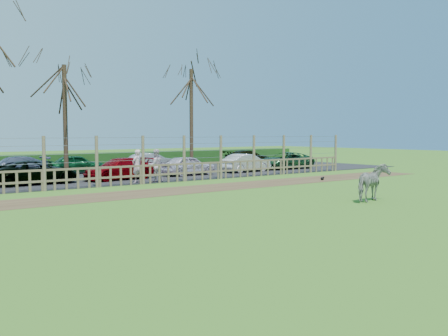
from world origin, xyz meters
TOP-DOWN VIEW (x-y plane):
  - ground at (0.00, 0.00)m, footprint 120.00×120.00m
  - dirt_strip at (0.00, 4.50)m, footprint 34.00×2.80m
  - asphalt at (0.00, 14.50)m, footprint 44.00×13.00m
  - hedge at (0.00, 21.50)m, footprint 46.00×2.00m
  - fence at (0.00, 8.00)m, footprint 30.16×0.16m
  - tree_mid at (-2.00, 13.50)m, footprint 4.80×4.80m
  - tree_right at (7.00, 14.00)m, footprint 4.80×4.80m
  - zebra at (3.87, -3.13)m, footprint 1.85×1.16m
  - visitor_a at (-0.04, 8.58)m, footprint 0.73×0.59m
  - visitor_b at (1.00, 8.47)m, footprint 0.94×0.79m
  - crow at (8.96, 3.87)m, footprint 0.25×0.19m
  - car_2 at (-4.49, 11.10)m, footprint 4.39×2.14m
  - car_3 at (-0.00, 10.78)m, footprint 4.32×2.22m
  - car_4 at (4.66, 10.87)m, footprint 3.59×1.59m
  - car_5 at (9.18, 10.74)m, footprint 3.73×1.55m
  - car_6 at (13.27, 11.11)m, footprint 4.34×2.03m
  - car_9 at (-4.27, 16.23)m, footprint 4.18×1.79m
  - car_10 at (-0.25, 16.36)m, footprint 3.64×1.76m
  - car_11 at (4.89, 16.00)m, footprint 3.70×1.46m
  - car_13 at (13.83, 15.95)m, footprint 4.23×1.94m

SIDE VIEW (x-z plane):
  - ground at x=0.00m, z-range 0.00..0.00m
  - dirt_strip at x=0.00m, z-range 0.00..0.01m
  - asphalt at x=0.00m, z-range 0.00..0.04m
  - crow at x=8.96m, z-range 0.00..0.20m
  - hedge at x=0.00m, z-range 0.00..1.10m
  - car_2 at x=-4.49m, z-range 0.04..1.24m
  - car_3 at x=0.00m, z-range 0.04..1.24m
  - car_4 at x=4.66m, z-range 0.04..1.24m
  - car_5 at x=9.18m, z-range 0.04..1.24m
  - car_6 at x=13.27m, z-range 0.04..1.24m
  - car_9 at x=-4.27m, z-range 0.04..1.24m
  - car_10 at x=-0.25m, z-range 0.04..1.24m
  - car_11 at x=4.89m, z-range 0.04..1.24m
  - car_13 at x=13.83m, z-range 0.04..1.24m
  - zebra at x=3.87m, z-range 0.00..1.45m
  - fence at x=0.00m, z-range -0.45..2.05m
  - visitor_a at x=-0.04m, z-range 0.04..1.76m
  - visitor_b at x=1.00m, z-range 0.04..1.76m
  - tree_mid at x=-2.00m, z-range 1.45..8.28m
  - tree_right at x=7.00m, z-range 1.57..8.92m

